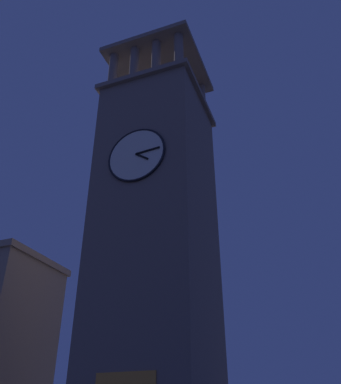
# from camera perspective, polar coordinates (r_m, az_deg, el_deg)

# --- Properties ---
(clocktower) EXTENTS (7.27, 7.54, 31.06)m
(clocktower) POSITION_cam_1_polar(r_m,az_deg,el_deg) (27.05, -1.97, -6.32)
(clocktower) COLOR #75665B
(clocktower) RESTS_ON ground_plane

